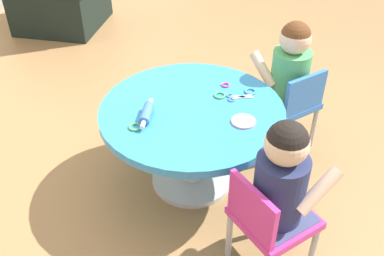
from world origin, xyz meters
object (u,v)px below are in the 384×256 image
Objects in this scene: craft_table at (192,126)px; child_chair_left at (268,220)px; seated_child_left at (282,176)px; craft_scissors at (236,97)px; child_chair_right at (290,103)px; seated_child_right at (290,66)px; rolling_pin at (147,113)px.

child_chair_left is at bearing -114.28° from craft_table.
craft_table is 1.81× the size of seated_child_left.
craft_table is 0.27m from craft_scissors.
seated_child_left reaches higher than craft_table.
seated_child_left is at bearing -21.18° from child_chair_left.
craft_scissors is (0.47, 0.46, 0.18)m from child_chair_left.
craft_scissors is (0.21, -0.13, 0.11)m from craft_table.
child_chair_left is at bearing -159.66° from child_chair_right.
seated_child_left is (0.04, -0.01, 0.23)m from child_chair_left.
craft_table is 0.66m from seated_child_right.
child_chair_right is 0.23m from seated_child_right.
rolling_pin is (0.04, 0.73, -0.02)m from seated_child_left.
seated_child_right is at bearing 22.16° from child_chair_left.
rolling_pin is (0.07, 0.71, 0.20)m from child_chair_left.
craft_table is 0.66m from seated_child_left.
seated_child_right is (0.86, 0.35, 0.23)m from child_chair_left.
seated_child_left is 0.65m from craft_scissors.
seated_child_right reaches higher than craft_table.
seated_child_left is 3.84× the size of craft_scissors.
seated_child_right is at bearing 68.05° from child_chair_right.
child_chair_right is at bearing 20.34° from child_chair_left.
child_chair_right is 0.44m from craft_scissors.
craft_scissors is at bearing -32.55° from rolling_pin.
rolling_pin is at bearing 145.82° from craft_table.
seated_child_left reaches higher than child_chair_right.
rolling_pin is 0.47m from craft_scissors.
rolling_pin reaches higher than craft_table.
rolling_pin is at bearing 147.45° from craft_scissors.
child_chair_left is 4.04× the size of craft_scissors.
child_chair_right reaches higher than craft_scissors.
seated_child_right is at bearing -24.82° from rolling_pin.
child_chair_left is 0.23m from seated_child_left.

